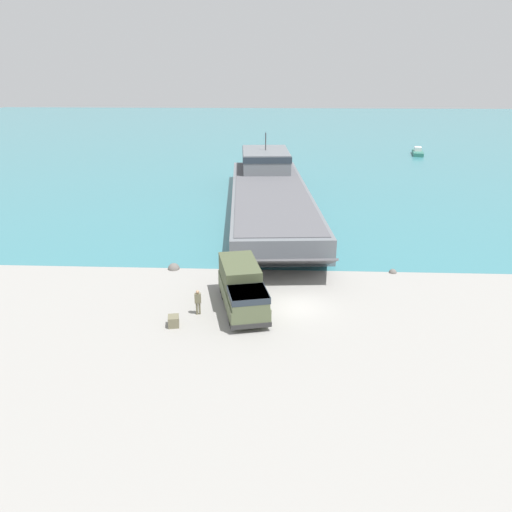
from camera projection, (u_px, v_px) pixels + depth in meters
name	position (u px, v px, depth m)	size (l,w,h in m)	color
ground_plane	(296.00, 307.00, 35.11)	(240.00, 240.00, 0.00)	gray
water_surface	(285.00, 135.00, 125.58)	(240.00, 180.00, 0.01)	teal
landing_craft	(269.00, 189.00, 61.30)	(11.78, 41.75, 7.43)	slate
military_truck	(242.00, 288.00, 34.48)	(4.18, 7.68, 2.98)	#566042
soldier_on_ramp	(198.00, 300.00, 33.71)	(0.47, 0.31, 1.79)	#6B664C
moored_boat_a	(418.00, 152.00, 96.57)	(2.85, 6.07, 1.47)	#2D7060
cargo_crate	(174.00, 321.00, 32.41)	(0.69, 0.83, 0.69)	#6B664C
shoreline_rock_a	(174.00, 269.00, 41.74)	(0.99, 0.99, 0.99)	#66605B
shoreline_rock_b	(393.00, 273.00, 40.98)	(0.63, 0.63, 0.63)	#66605B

